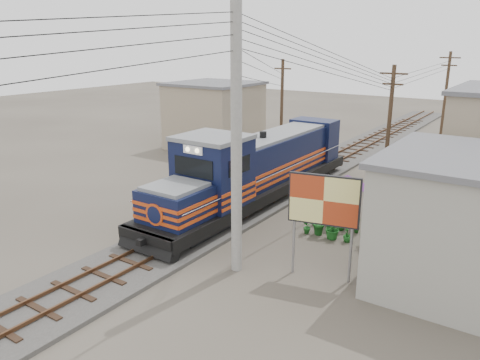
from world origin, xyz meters
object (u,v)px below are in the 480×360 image
Objects in this scene: billboard at (324,203)px; vendor at (379,213)px; market_umbrella at (347,181)px; locomotive at (257,170)px.

vendor is at bearing 74.20° from billboard.
vendor is (1.67, -0.21, -1.20)m from market_umbrella.
locomotive is 8.66m from billboard.
billboard is at bearing -76.66° from market_umbrella.
vendor is (6.70, -0.23, -0.94)m from locomotive.
locomotive reaches higher than market_umbrella.
market_umbrella is (5.02, -0.03, 0.26)m from locomotive.
locomotive is at bearing 125.46° from billboard.
billboard reaches higher than market_umbrella.
billboard is 5.89m from vendor.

